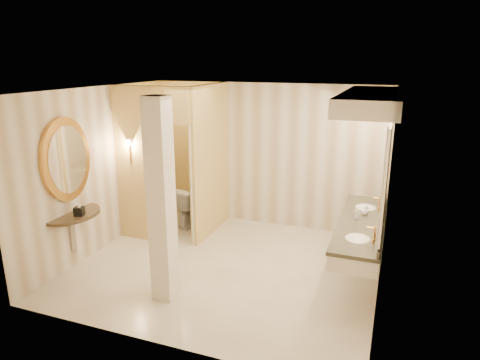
# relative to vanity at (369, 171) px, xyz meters

# --- Properties ---
(floor) EXTENTS (4.50, 4.50, 0.00)m
(floor) POSITION_rel_vanity_xyz_m (-1.98, -0.40, -1.63)
(floor) COLOR #EFE6CF
(floor) RESTS_ON ground
(ceiling) EXTENTS (4.50, 4.50, 0.00)m
(ceiling) POSITION_rel_vanity_xyz_m (-1.98, -0.40, 1.07)
(ceiling) COLOR white
(ceiling) RESTS_ON wall_back
(wall_back) EXTENTS (4.50, 0.02, 2.70)m
(wall_back) POSITION_rel_vanity_xyz_m (-1.98, 1.60, -0.28)
(wall_back) COLOR beige
(wall_back) RESTS_ON floor
(wall_front) EXTENTS (4.50, 0.02, 2.70)m
(wall_front) POSITION_rel_vanity_xyz_m (-1.98, -2.40, -0.28)
(wall_front) COLOR beige
(wall_front) RESTS_ON floor
(wall_left) EXTENTS (0.02, 4.00, 2.70)m
(wall_left) POSITION_rel_vanity_xyz_m (-4.23, -0.40, -0.28)
(wall_left) COLOR beige
(wall_left) RESTS_ON floor
(wall_right) EXTENTS (0.02, 4.00, 2.70)m
(wall_right) POSITION_rel_vanity_xyz_m (0.27, -0.40, -0.28)
(wall_right) COLOR beige
(wall_right) RESTS_ON floor
(toilet_closet) EXTENTS (1.50, 1.55, 2.70)m
(toilet_closet) POSITION_rel_vanity_xyz_m (-3.10, 0.57, -0.24)
(toilet_closet) COLOR #F3D47F
(toilet_closet) RESTS_ON floor
(wall_sconce) EXTENTS (0.14, 0.14, 0.42)m
(wall_sconce) POSITION_rel_vanity_xyz_m (-3.90, 0.03, 0.10)
(wall_sconce) COLOR #BD7F3C
(wall_sconce) RESTS_ON toilet_closet
(vanity) EXTENTS (0.75, 2.57, 2.09)m
(vanity) POSITION_rel_vanity_xyz_m (0.00, 0.00, 0.00)
(vanity) COLOR white
(vanity) RESTS_ON floor
(console_shelf) EXTENTS (0.96, 0.96, 1.93)m
(console_shelf) POSITION_rel_vanity_xyz_m (-4.19, -1.16, -0.29)
(console_shelf) COLOR black
(console_shelf) RESTS_ON floor
(pillar) EXTENTS (0.28, 0.28, 2.70)m
(pillar) POSITION_rel_vanity_xyz_m (-2.43, -1.48, -0.28)
(pillar) COLOR white
(pillar) RESTS_ON floor
(tissue_box) EXTENTS (0.17, 0.17, 0.13)m
(tissue_box) POSITION_rel_vanity_xyz_m (-3.99, -1.22, -0.69)
(tissue_box) COLOR black
(tissue_box) RESTS_ON console_shelf
(toilet) EXTENTS (0.61, 0.84, 0.77)m
(toilet) POSITION_rel_vanity_xyz_m (-3.26, 0.97, -1.24)
(toilet) COLOR white
(toilet) RESTS_ON floor
(soap_bottle_a) EXTENTS (0.06, 0.07, 0.13)m
(soap_bottle_a) POSITION_rel_vanity_xyz_m (-0.01, 0.39, -0.69)
(soap_bottle_a) COLOR beige
(soap_bottle_a) RESTS_ON vanity
(soap_bottle_b) EXTENTS (0.10, 0.10, 0.13)m
(soap_bottle_b) POSITION_rel_vanity_xyz_m (-0.02, 0.28, -0.69)
(soap_bottle_b) COLOR silver
(soap_bottle_b) RESTS_ON vanity
(soap_bottle_c) EXTENTS (0.09, 0.09, 0.19)m
(soap_bottle_c) POSITION_rel_vanity_xyz_m (-0.11, 0.07, -0.66)
(soap_bottle_c) COLOR #C6B28C
(soap_bottle_c) RESTS_ON vanity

